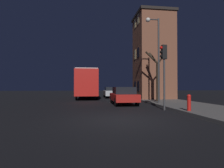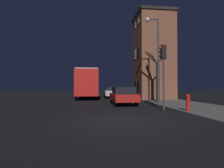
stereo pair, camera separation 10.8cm
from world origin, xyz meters
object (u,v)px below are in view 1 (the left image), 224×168
at_px(bare_tree, 157,76).
at_px(bus, 87,82).
at_px(car_mid_lane, 111,92).
at_px(streetlamp, 156,49).
at_px(car_near_lane, 123,95).
at_px(traffic_light, 164,63).
at_px(fire_hydrant, 189,102).

relative_size(bare_tree, bus, 0.43).
bearing_deg(car_mid_lane, bus, 177.16).
bearing_deg(streetlamp, car_near_lane, 168.48).
bearing_deg(streetlamp, bare_tree, 65.69).
bearing_deg(car_near_lane, car_mid_lane, 89.48).
bearing_deg(bus, traffic_light, -68.98).
distance_m(bare_tree, fire_hydrant, 6.71).
bearing_deg(bus, streetlamp, -59.80).
xyz_separation_m(car_near_lane, fire_hydrant, (2.62, -5.31, -0.13)).
xyz_separation_m(bare_tree, bus, (-6.47, 8.22, -0.38)).
distance_m(streetlamp, traffic_light, 3.64).
xyz_separation_m(traffic_light, bare_tree, (1.47, 4.81, -0.50)).
relative_size(streetlamp, car_near_lane, 1.71).
bearing_deg(bare_tree, car_mid_lane, 112.05).
height_order(bus, car_near_lane, bus).
bearing_deg(car_near_lane, fire_hydrant, -63.73).
bearing_deg(traffic_light, fire_hydrant, -65.22).
distance_m(streetlamp, fire_hydrant, 6.20).
bearing_deg(fire_hydrant, bare_tree, 83.51).
xyz_separation_m(streetlamp, bare_tree, (0.74, 1.63, -2.11)).
relative_size(streetlamp, bare_tree, 1.52).
bearing_deg(fire_hydrant, bus, 111.44).
relative_size(bare_tree, fire_hydrant, 5.09).
height_order(streetlamp, bus, streetlamp).
distance_m(bus, car_near_lane, 9.92).
bearing_deg(bus, car_near_lane, -71.47).
relative_size(bus, fire_hydrant, 11.73).
xyz_separation_m(bus, car_mid_lane, (3.21, -0.16, -1.32)).
distance_m(traffic_light, car_mid_lane, 13.19).
distance_m(bare_tree, bus, 10.47).
distance_m(bare_tree, car_mid_lane, 8.87).
bearing_deg(bare_tree, fire_hydrant, -96.49).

